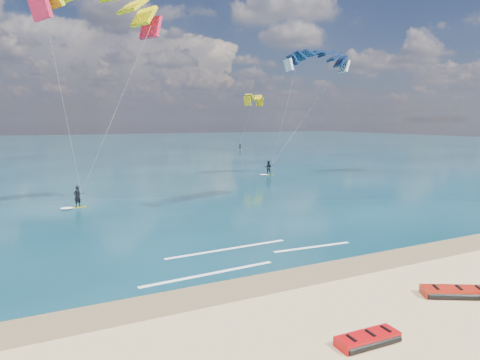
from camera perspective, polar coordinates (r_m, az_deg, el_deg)
name	(u,v)px	position (r m, az deg, el deg)	size (l,w,h in m)	color
ground	(108,179)	(53.77, -17.16, 0.08)	(320.00, 320.00, 0.00)	tan
wet_sand_strip	(256,284)	(19.19, 2.21, -13.72)	(320.00, 2.40, 0.01)	brown
sea	(64,148)	(117.13, -22.42, 3.97)	(320.00, 200.00, 0.04)	#092934
packed_kite_left	(367,344)	(15.23, 16.63, -20.19)	(2.36, 1.05, 0.38)	red
packed_kite_mid	(455,296)	(20.02, 26.76, -13.68)	(2.84, 1.17, 0.43)	#B41C0C
kitesurfer_main	(89,91)	(34.11, -19.54, 11.14)	(9.58, 7.88, 17.65)	yellow
kitesurfer_far	(293,108)	(53.71, 7.08, 9.47)	(10.03, 7.72, 16.46)	yellow
shoreline_foam	(245,256)	(22.68, 0.73, -10.13)	(12.57, 3.65, 0.01)	white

